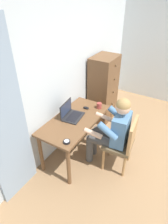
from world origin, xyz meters
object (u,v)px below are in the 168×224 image
at_px(desk, 75,124).
at_px(laptop, 71,114).
at_px(desk_clock, 67,142).
at_px(coffee_mug, 99,106).
at_px(dresser, 103,89).
at_px(chair, 123,142).
at_px(computer_mouse, 86,108).
at_px(person_seated, 112,129).

bearing_deg(desk, laptop, 78.77).
xyz_separation_m(desk, desk_clock, (-0.50, -0.20, 0.12)).
bearing_deg(coffee_mug, dresser, 20.94).
height_order(chair, coffee_mug, chair).
height_order(desk, dresser, dresser).
relative_size(computer_mouse, desk_clock, 1.11).
height_order(chair, desk_clock, chair).
bearing_deg(chair, dresser, 38.70).
distance_m(computer_mouse, desk_clock, 0.85).
height_order(laptop, coffee_mug, laptop).
bearing_deg(laptop, coffee_mug, -30.04).
bearing_deg(person_seated, desk_clock, 148.34).
bearing_deg(laptop, desk_clock, -151.24).
bearing_deg(desk, chair, -80.71).
distance_m(person_seated, desk_clock, 0.71).
height_order(dresser, coffee_mug, dresser).
height_order(chair, laptop, laptop).
bearing_deg(person_seated, computer_mouse, 67.99).
relative_size(person_seated, coffee_mug, 10.00).
relative_size(dresser, laptop, 3.59).
distance_m(laptop, desk_clock, 0.59).
bearing_deg(dresser, person_seated, -148.18).
xyz_separation_m(desk, laptop, (0.02, 0.08, 0.16)).
bearing_deg(dresser, laptop, -178.86).
xyz_separation_m(chair, computer_mouse, (0.21, 0.75, 0.23)).
bearing_deg(desk_clock, desk, 21.77).
relative_size(chair, laptop, 2.39).
bearing_deg(dresser, chair, -141.30).
relative_size(desk, dresser, 0.92).
height_order(chair, computer_mouse, chair).
relative_size(desk, computer_mouse, 12.22).
bearing_deg(laptop, desk, -101.23).
height_order(dresser, chair, dresser).
bearing_deg(computer_mouse, desk_clock, -168.07).
bearing_deg(computer_mouse, chair, -107.20).
distance_m(dresser, chair, 1.38).
distance_m(dresser, coffee_mug, 0.79).
distance_m(laptop, computer_mouse, 0.33).
xyz_separation_m(chair, laptop, (-0.11, 0.83, 0.27)).
bearing_deg(dresser, desk, -174.89).
distance_m(person_seated, coffee_mug, 0.54).
bearing_deg(desk, person_seated, -79.56).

